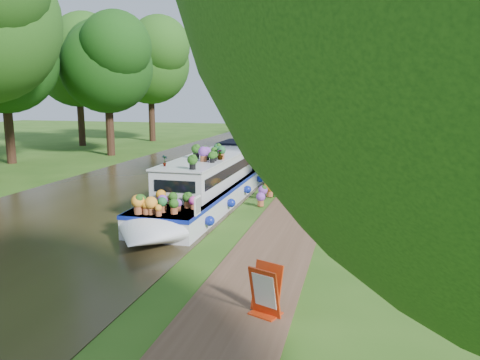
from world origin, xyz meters
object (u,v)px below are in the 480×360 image
at_px(plant_boat, 209,183).
at_px(sandwich_board, 266,293).
at_px(second_boat, 277,143).
at_px(pedestrian_pink, 336,144).

bearing_deg(plant_boat, sandwich_board, -65.20).
height_order(second_boat, sandwich_board, second_boat).
distance_m(second_boat, sandwich_board, 26.62).
bearing_deg(second_boat, pedestrian_pink, -19.60).
height_order(second_boat, pedestrian_pink, pedestrian_pink).
bearing_deg(second_boat, plant_boat, -74.16).
relative_size(plant_boat, pedestrian_pink, 7.26).
relative_size(plant_boat, sandwich_board, 13.62).
bearing_deg(pedestrian_pink, sandwich_board, -81.42).
xyz_separation_m(sandwich_board, pedestrian_pink, (0.07, 23.20, 0.48)).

